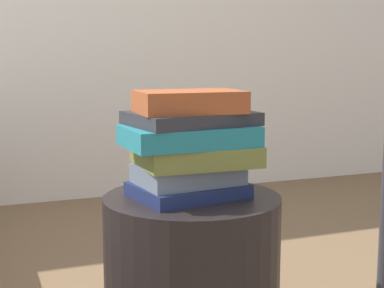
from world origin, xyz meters
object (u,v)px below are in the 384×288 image
(book_slate, at_px, (188,174))
(book_teal, at_px, (189,136))
(book_navy, at_px, (188,190))
(book_olive, at_px, (195,154))
(book_rust, at_px, (189,102))
(book_charcoal, at_px, (191,118))

(book_slate, xyz_separation_m, book_teal, (-0.00, -0.01, 0.09))
(book_navy, bearing_deg, book_olive, 2.98)
(book_slate, xyz_separation_m, book_olive, (0.02, 0.00, 0.05))
(book_navy, distance_m, book_rust, 0.21)
(book_slate, relative_size, book_charcoal, 0.83)
(book_teal, bearing_deg, book_olive, 26.90)
(book_navy, bearing_deg, book_teal, -105.51)
(book_navy, bearing_deg, book_rust, -97.81)
(book_olive, bearing_deg, book_charcoal, 146.20)
(book_slate, height_order, book_olive, book_olive)
(book_teal, relative_size, book_charcoal, 1.06)
(book_olive, bearing_deg, book_navy, -166.76)
(book_olive, xyz_separation_m, book_charcoal, (-0.01, 0.01, 0.08))
(book_navy, distance_m, book_teal, 0.13)
(book_navy, relative_size, book_rust, 1.03)
(book_navy, bearing_deg, book_charcoal, 37.64)
(book_charcoal, bearing_deg, book_navy, -140.66)
(book_teal, bearing_deg, book_rust, -39.10)
(book_slate, distance_m, book_rust, 0.17)
(book_teal, distance_m, book_rust, 0.08)
(book_olive, relative_size, book_teal, 0.91)
(book_navy, xyz_separation_m, book_charcoal, (0.01, 0.01, 0.17))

